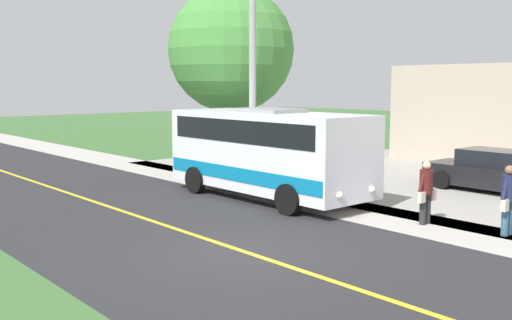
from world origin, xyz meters
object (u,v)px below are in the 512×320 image
shuttle_bus_front (268,149)px  street_light_pole (250,64)px  pedestrian_with_bags (508,198)px  tree_curbside (231,50)px  parked_car_near (494,172)px  pedestrian_waiting (426,191)px

shuttle_bus_front → street_light_pole: street_light_pole is taller
shuttle_bus_front → pedestrian_with_bags: size_ratio=4.29×
pedestrian_with_bags → tree_curbside: bearing=-97.2°
parked_car_near → shuttle_bus_front: bearing=-32.4°
shuttle_bus_front → tree_curbside: bearing=-117.6°
pedestrian_with_bags → shuttle_bus_front: bearing=-80.6°
pedestrian_with_bags → pedestrian_waiting: pedestrian_with_bags is taller
pedestrian_with_bags → street_light_pole: bearing=-84.0°
tree_curbside → shuttle_bus_front: bearing=62.4°
pedestrian_with_bags → tree_curbside: size_ratio=0.22×
pedestrian_with_bags → parked_car_near: bearing=-150.0°
pedestrian_with_bags → parked_car_near: pedestrian_with_bags is taller
street_light_pole → parked_car_near: size_ratio=1.79×
street_light_pole → tree_curbside: (-2.52, -4.16, 0.75)m
pedestrian_waiting → shuttle_bus_front: bearing=-82.4°
pedestrian_with_bags → pedestrian_waiting: bearing=-76.0°
tree_curbside → parked_car_near: bearing=111.7°
shuttle_bus_front → parked_car_near: bearing=147.6°
pedestrian_waiting → street_light_pole: street_light_pole is taller
pedestrian_with_bags → pedestrian_waiting: (0.49, -1.98, -0.03)m
shuttle_bus_front → pedestrian_waiting: size_ratio=4.41×
shuttle_bus_front → street_light_pole: size_ratio=0.94×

